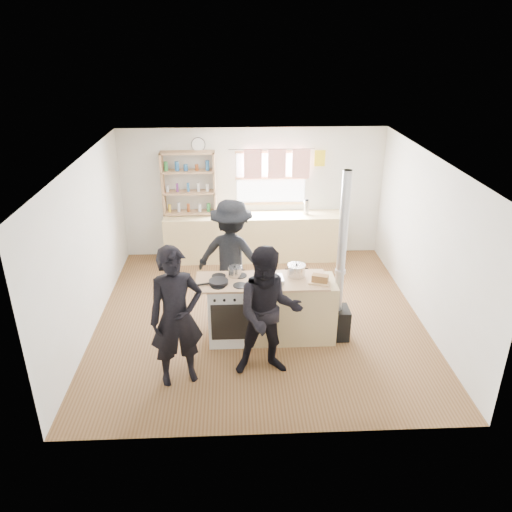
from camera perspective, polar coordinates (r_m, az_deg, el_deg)
name	(u,v)px	position (r m, az deg, el deg)	size (l,w,h in m)	color
ground	(259,317)	(7.91, 0.38, -7.00)	(5.00, 5.00, 0.01)	brown
back_counter	(253,237)	(9.69, -0.30, 2.17)	(3.40, 0.55, 0.90)	#CEB67C
shelving_unit	(189,183)	(9.48, -7.69, 8.26)	(1.00, 0.28, 1.20)	tan
thermos	(306,207)	(9.57, 5.78, 5.54)	(0.10, 0.10, 0.28)	silver
cooking_island	(271,309)	(7.20, 1.77, -6.05)	(1.97, 0.64, 0.93)	white
skillet_greens	(219,282)	(6.89, -4.31, -2.95)	(0.33, 0.33, 0.05)	black
roast_tray	(271,279)	(6.93, 1.76, -2.65)	(0.34, 0.27, 0.06)	silver
stockpot_stove	(235,271)	(7.06, -2.40, -1.78)	(0.20, 0.20, 0.17)	#B4B4B6
stockpot_counter	(296,270)	(7.07, 4.63, -1.66)	(0.26, 0.26, 0.20)	silver
bread_board	(320,280)	(6.93, 7.32, -2.69)	(0.33, 0.29, 0.12)	tan
flue_heater	(338,297)	(7.20, 9.37, -4.67)	(0.35, 0.35, 2.50)	black
person_near_left	(176,317)	(6.20, -9.09, -6.92)	(0.67, 0.44, 1.84)	black
person_near_right	(269,313)	(6.29, 1.44, -6.51)	(0.86, 0.67, 1.77)	black
person_far	(232,256)	(7.79, -2.75, 0.03)	(1.17, 0.67, 1.81)	black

